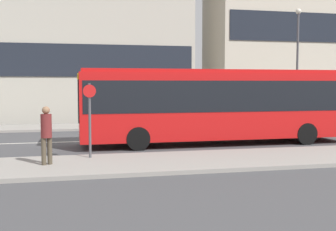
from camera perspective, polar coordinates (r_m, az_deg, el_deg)
ground_plane at (r=20.01m, az=-10.62°, el=-3.46°), size 120.00×120.00×0.00m
sidewalk_near at (r=13.83m, az=-9.63°, el=-6.63°), size 44.00×3.50×0.13m
sidewalk_far at (r=26.20m, az=-11.14°, el=-1.50°), size 44.00×3.50×0.13m
lane_centerline at (r=20.01m, az=-10.62°, el=-3.45°), size 41.80×0.16×0.01m
apartment_block_left_tower at (r=32.51m, az=-9.94°, el=13.23°), size 13.96×5.59×15.53m
city_bus at (r=18.90m, az=6.62°, el=1.91°), size 12.12×2.64×3.29m
parked_car_0 at (r=26.10m, az=14.53°, el=-0.38°), size 3.97×1.73×1.27m
pedestrian_near_stop at (r=13.76m, az=-16.15°, el=-2.07°), size 0.34×0.34×1.84m
bus_stop_sign at (r=14.69m, az=-10.56°, el=0.18°), size 0.44×0.12×2.57m
street_lamp at (r=28.55m, az=17.14°, el=7.93°), size 0.36×0.36×7.34m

